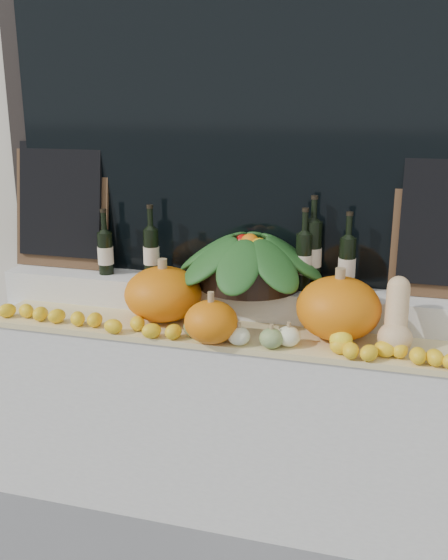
# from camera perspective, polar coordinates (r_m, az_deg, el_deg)

# --- Properties ---
(storefront_facade) EXTENTS (7.00, 0.94, 4.50)m
(storefront_facade) POSITION_cam_1_polar(r_m,az_deg,el_deg) (3.33, 4.05, 22.99)
(storefront_facade) COLOR beige
(storefront_facade) RESTS_ON ground
(display_sill) EXTENTS (2.30, 0.55, 0.88)m
(display_sill) POSITION_cam_1_polar(r_m,az_deg,el_deg) (2.98, 0.40, -12.24)
(display_sill) COLOR silver
(display_sill) RESTS_ON ground
(rear_tier) EXTENTS (2.30, 0.25, 0.16)m
(rear_tier) POSITION_cam_1_polar(r_m,az_deg,el_deg) (2.90, 1.21, -1.80)
(rear_tier) COLOR silver
(rear_tier) RESTS_ON display_sill
(straw_bedding) EXTENTS (2.10, 0.32, 0.02)m
(straw_bedding) POSITION_cam_1_polar(r_m,az_deg,el_deg) (2.67, -0.29, -4.97)
(straw_bedding) COLOR tan
(straw_bedding) RESTS_ON display_sill
(pumpkin_left) EXTENTS (0.37, 0.37, 0.24)m
(pumpkin_left) POSITION_cam_1_polar(r_m,az_deg,el_deg) (2.78, -5.57, -1.28)
(pumpkin_left) COLOR orange
(pumpkin_left) RESTS_ON straw_bedding
(pumpkin_right) EXTENTS (0.41, 0.41, 0.26)m
(pumpkin_right) POSITION_cam_1_polar(r_m,az_deg,el_deg) (2.60, 10.42, -2.55)
(pumpkin_right) COLOR orange
(pumpkin_right) RESTS_ON straw_bedding
(pumpkin_center) EXTENTS (0.23, 0.23, 0.17)m
(pumpkin_center) POSITION_cam_1_polar(r_m,az_deg,el_deg) (2.53, -1.19, -3.84)
(pumpkin_center) COLOR orange
(pumpkin_center) RESTS_ON straw_bedding
(butternut_squash) EXTENTS (0.14, 0.20, 0.29)m
(butternut_squash) POSITION_cam_1_polar(r_m,az_deg,el_deg) (2.53, 15.47, -3.53)
(butternut_squash) COLOR #DCB481
(butternut_squash) RESTS_ON straw_bedding
(decorative_gourds) EXTENTS (0.69, 0.15, 0.16)m
(decorative_gourds) POSITION_cam_1_polar(r_m,az_deg,el_deg) (2.53, 1.91, -4.76)
(decorative_gourds) COLOR #2B5F1C
(decorative_gourds) RESTS_ON straw_bedding
(lemon_heap) EXTENTS (2.20, 0.16, 0.06)m
(lemon_heap) POSITION_cam_1_polar(r_m,az_deg,el_deg) (2.56, -0.98, -4.93)
(lemon_heap) COLOR yellow
(lemon_heap) RESTS_ON straw_bedding
(produce_bowl) EXTENTS (0.71, 0.71, 0.25)m
(produce_bowl) POSITION_cam_1_polar(r_m,az_deg,el_deg) (2.81, 2.37, 1.89)
(produce_bowl) COLOR black
(produce_bowl) RESTS_ON rear_tier
(wine_bottle_far_left) EXTENTS (0.08, 0.08, 0.32)m
(wine_bottle_far_left) POSITION_cam_1_polar(r_m,az_deg,el_deg) (3.05, -10.78, 2.51)
(wine_bottle_far_left) COLOR black
(wine_bottle_far_left) RESTS_ON rear_tier
(wine_bottle_near_left) EXTENTS (0.08, 0.08, 0.35)m
(wine_bottle_near_left) POSITION_cam_1_polar(r_m,az_deg,el_deg) (2.96, -6.66, 2.56)
(wine_bottle_near_left) COLOR black
(wine_bottle_near_left) RESTS_ON rear_tier
(wine_bottle_tall) EXTENTS (0.08, 0.08, 0.42)m
(wine_bottle_tall) POSITION_cam_1_polar(r_m,az_deg,el_deg) (2.80, 8.08, 2.39)
(wine_bottle_tall) COLOR black
(wine_bottle_tall) RESTS_ON rear_tier
(wine_bottle_near_right) EXTENTS (0.08, 0.08, 0.37)m
(wine_bottle_near_right) POSITION_cam_1_polar(r_m,az_deg,el_deg) (2.78, 7.29, 1.78)
(wine_bottle_near_right) COLOR black
(wine_bottle_near_right) RESTS_ON rear_tier
(wine_bottle_far_right) EXTENTS (0.08, 0.08, 0.36)m
(wine_bottle_far_right) POSITION_cam_1_polar(r_m,az_deg,el_deg) (2.77, 11.17, 1.45)
(wine_bottle_far_right) COLOR black
(wine_bottle_far_right) RESTS_ON rear_tier
(chalkboard_left) EXTENTS (0.50, 0.13, 0.62)m
(chalkboard_left) POSITION_cam_1_polar(r_m,az_deg,el_deg) (3.21, -14.68, 6.85)
(chalkboard_left) COLOR #4C331E
(chalkboard_left) RESTS_ON rear_tier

